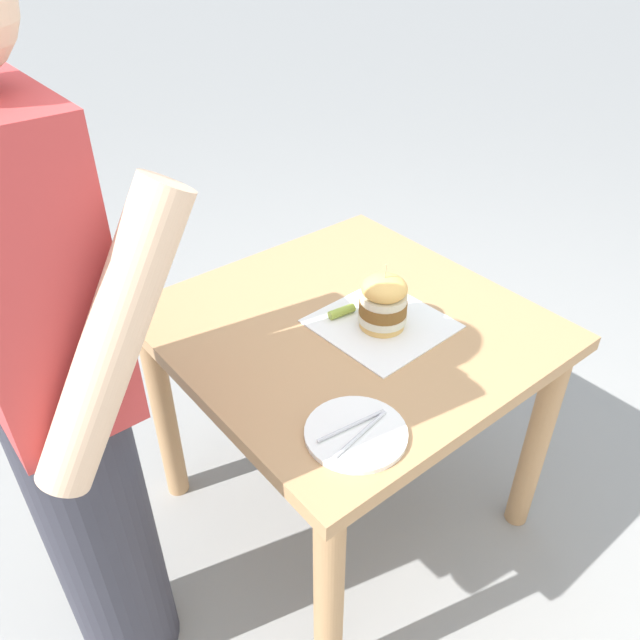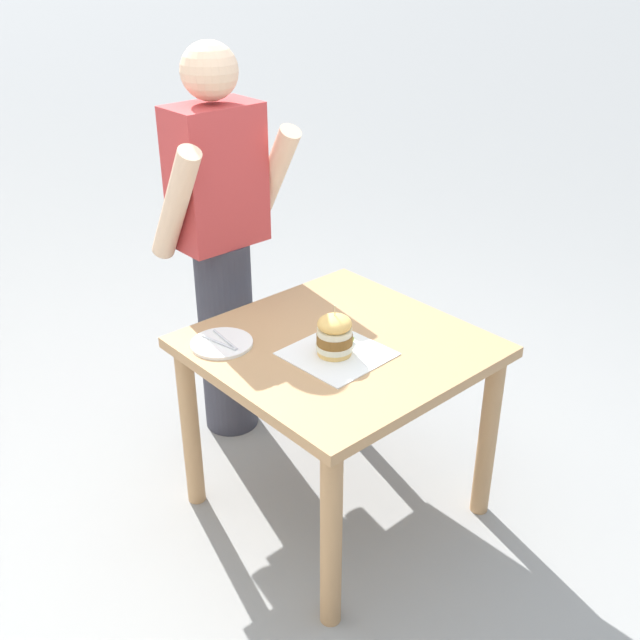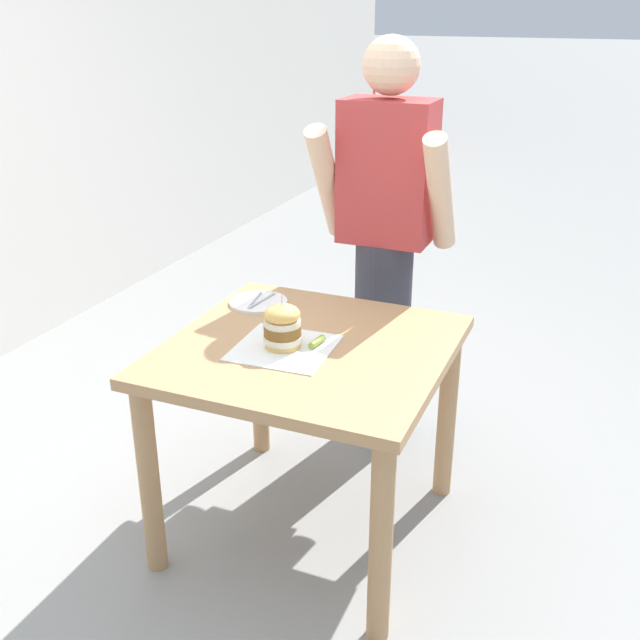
% 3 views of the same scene
% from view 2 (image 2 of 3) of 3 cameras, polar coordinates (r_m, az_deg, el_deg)
% --- Properties ---
extents(ground_plane, '(80.00, 80.00, 0.00)m').
position_cam_2_polar(ground_plane, '(3.09, 1.27, -13.81)').
color(ground_plane, gray).
extents(patio_table, '(0.92, 0.92, 0.74)m').
position_cam_2_polar(patio_table, '(2.72, 1.41, -4.05)').
color(patio_table, tan).
rests_on(patio_table, ground).
extents(serving_paper, '(0.33, 0.33, 0.00)m').
position_cam_2_polar(serving_paper, '(2.58, 1.30, -2.59)').
color(serving_paper, white).
rests_on(serving_paper, patio_table).
extents(sandwich, '(0.13, 0.13, 0.18)m').
position_cam_2_polar(sandwich, '(2.54, 1.12, -1.13)').
color(sandwich, '#E5B25B').
rests_on(sandwich, serving_paper).
extents(pickle_spear, '(0.03, 0.08, 0.02)m').
position_cam_2_polar(pickle_spear, '(2.67, 1.92, -1.18)').
color(pickle_spear, '#8EA83D').
rests_on(pickle_spear, serving_paper).
extents(side_plate_with_forks, '(0.22, 0.22, 0.02)m').
position_cam_2_polar(side_plate_with_forks, '(2.66, -7.49, -1.77)').
color(side_plate_with_forks, white).
rests_on(side_plate_with_forks, patio_table).
extents(diner_across_table, '(0.55, 0.35, 1.69)m').
position_cam_2_polar(diner_across_table, '(3.13, -7.52, 5.63)').
color(diner_across_table, '#33333D').
rests_on(diner_across_table, ground).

